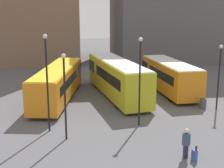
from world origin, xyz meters
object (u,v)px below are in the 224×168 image
at_px(traveler, 186,141).
at_px(lamp_post_0, 140,75).
at_px(suitcase, 194,155).
at_px(lamp_post_3, 219,72).
at_px(lamp_post_1, 65,90).
at_px(trash_bin, 203,103).
at_px(lamp_post_2, 47,76).
at_px(bus_2, 169,76).
at_px(bus_1, 116,77).
at_px(bus_0, 58,82).

bearing_deg(traveler, lamp_post_0, 1.89).
height_order(suitcase, lamp_post_3, lamp_post_3).
distance_m(lamp_post_1, lamp_post_3, 12.66).
xyz_separation_m(lamp_post_0, lamp_post_1, (-4.94, -1.82, -0.39)).
bearing_deg(lamp_post_0, trash_bin, 27.74).
height_order(lamp_post_3, trash_bin, lamp_post_3).
height_order(lamp_post_0, lamp_post_2, lamp_post_2).
relative_size(bus_2, lamp_post_3, 1.91).
height_order(bus_2, lamp_post_3, lamp_post_3).
bearing_deg(lamp_post_2, lamp_post_1, -52.79).
relative_size(suitcase, lamp_post_2, 0.14).
height_order(suitcase, lamp_post_0, lamp_post_0).
distance_m(bus_2, lamp_post_3, 6.50).
bearing_deg(trash_bin, bus_1, 143.68).
bearing_deg(bus_2, suitcase, 163.43).
height_order(traveler, lamp_post_2, lamp_post_2).
bearing_deg(lamp_post_0, lamp_post_1, -159.72).
xyz_separation_m(lamp_post_2, trash_bin, (12.01, 3.45, -3.26)).
xyz_separation_m(bus_0, trash_bin, (11.73, -4.30, -1.16)).
distance_m(bus_2, suitcase, 14.56).
bearing_deg(lamp_post_3, bus_2, 109.58).
xyz_separation_m(bus_0, lamp_post_1, (0.85, -9.25, 1.57)).
xyz_separation_m(bus_2, lamp_post_0, (-4.77, -8.66, 1.92)).
bearing_deg(bus_0, bus_1, -75.68).
bearing_deg(lamp_post_3, bus_1, 145.05).
bearing_deg(lamp_post_0, bus_1, 93.73).
xyz_separation_m(bus_2, trash_bin, (1.17, -5.53, -1.20)).
xyz_separation_m(traveler, lamp_post_2, (-7.55, 4.84, 2.69)).
relative_size(bus_2, lamp_post_0, 1.64).
relative_size(bus_0, lamp_post_2, 1.92).
relative_size(bus_1, bus_2, 1.22).
relative_size(lamp_post_0, lamp_post_2, 0.96).
relative_size(traveler, trash_bin, 1.98).
distance_m(bus_0, lamp_post_1, 9.42).
xyz_separation_m(bus_2, traveler, (-3.29, -13.83, -0.63)).
height_order(bus_1, traveler, bus_1).
xyz_separation_m(bus_0, suitcase, (7.63, -12.97, -1.27)).
height_order(bus_2, suitcase, bus_2).
xyz_separation_m(bus_0, lamp_post_0, (5.79, -7.42, 1.96)).
height_order(traveler, trash_bin, traveler).
height_order(lamp_post_2, trash_bin, lamp_post_2).
height_order(bus_1, suitcase, bus_1).
xyz_separation_m(traveler, lamp_post_1, (-6.42, 3.35, 2.15)).
distance_m(lamp_post_3, trash_bin, 2.86).
distance_m(bus_2, lamp_post_2, 14.23).
distance_m(bus_1, bus_2, 5.34).
bearing_deg(trash_bin, lamp_post_3, -24.50).
bearing_deg(suitcase, lamp_post_3, -45.64).
bearing_deg(bus_1, lamp_post_3, -134.80).
relative_size(bus_0, lamp_post_3, 2.35).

